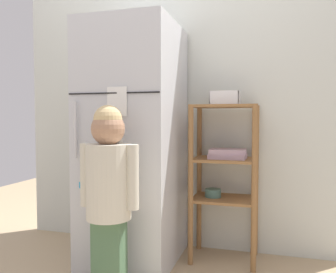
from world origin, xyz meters
The scene contains 6 objects.
ground_plane centered at (0.00, 0.00, 0.00)m, with size 6.00×6.00×0.00m, color tan.
kitchen_wall_back centered at (0.00, 0.38, 1.06)m, with size 2.52×0.03×2.12m, color silver.
refrigerator centered at (-0.19, 0.02, 0.81)m, with size 0.60×0.70×1.62m.
child_standing centered at (-0.14, -0.48, 0.64)m, with size 0.34×0.25×1.06m.
pantry_shelf_unit centered at (0.41, 0.19, 0.66)m, with size 0.45×0.33×1.08m.
fruit_bin centered at (0.41, 0.20, 1.12)m, with size 0.20×0.16×0.09m.
Camera 1 is at (0.70, -2.20, 0.98)m, focal length 36.97 mm.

